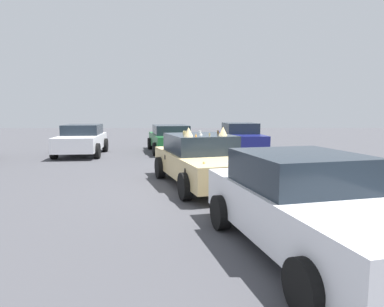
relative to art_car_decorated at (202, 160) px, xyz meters
name	(u,v)px	position (x,y,z in m)	size (l,w,h in m)	color
ground_plane	(203,185)	(-0.07, -0.02, -0.71)	(60.00, 60.00, 0.00)	#47474C
art_car_decorated	(202,160)	(0.00, 0.00, 0.00)	(4.79, 3.02, 1.65)	#D8BC7F
parked_sedan_far_right	(82,140)	(6.52, 5.36, 0.01)	(4.12, 2.31, 1.40)	white
parked_sedan_near_left	(308,205)	(-4.65, -1.40, 0.00)	(4.62, 2.78, 1.46)	white
parked_sedan_row_back_center	(170,138)	(7.67, 1.30, -0.03)	(4.55, 2.63, 1.34)	#1E602D
parked_sedan_far_left	(241,137)	(7.77, -2.23, 0.00)	(4.18, 2.26, 1.44)	navy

